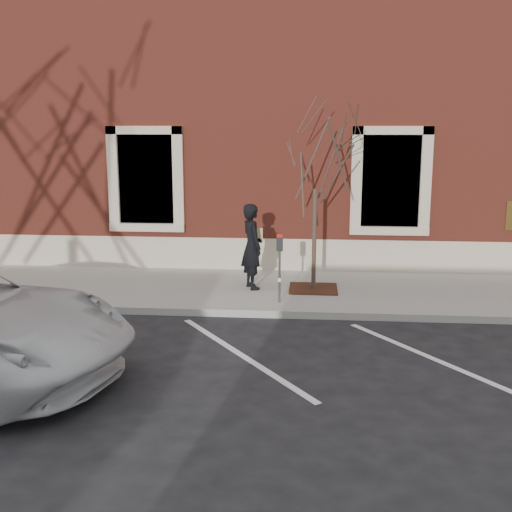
# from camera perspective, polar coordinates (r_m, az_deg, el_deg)

# --- Properties ---
(ground) EXTENTS (120.00, 120.00, 0.00)m
(ground) POSITION_cam_1_polar(r_m,az_deg,el_deg) (12.79, -0.24, -5.37)
(ground) COLOR #28282B
(ground) RESTS_ON ground
(sidewalk_near) EXTENTS (40.00, 3.50, 0.15)m
(sidewalk_near) POSITION_cam_1_polar(r_m,az_deg,el_deg) (14.45, 0.40, -3.07)
(sidewalk_near) COLOR gray
(sidewalk_near) RESTS_ON ground
(curb_near) EXTENTS (40.00, 0.12, 0.15)m
(curb_near) POSITION_cam_1_polar(r_m,az_deg,el_deg) (12.72, -0.26, -5.12)
(curb_near) COLOR #9E9E99
(curb_near) RESTS_ON ground
(parking_stripes) EXTENTS (28.00, 4.40, 0.01)m
(parking_stripes) POSITION_cam_1_polar(r_m,az_deg,el_deg) (10.72, -1.33, -8.79)
(parking_stripes) COLOR silver
(parking_stripes) RESTS_ON ground
(building_civic) EXTENTS (40.00, 8.62, 8.00)m
(building_civic) POSITION_cam_1_polar(r_m,az_deg,el_deg) (19.95, 1.84, 12.36)
(building_civic) COLOR maroon
(building_civic) RESTS_ON ground
(man) EXTENTS (0.71, 0.82, 1.89)m
(man) POSITION_cam_1_polar(r_m,az_deg,el_deg) (14.14, -0.36, 0.86)
(man) COLOR black
(man) RESTS_ON sidewalk_near
(parking_meter) EXTENTS (0.13, 0.10, 1.43)m
(parking_meter) POSITION_cam_1_polar(r_m,az_deg,el_deg) (12.98, 2.11, 0.07)
(parking_meter) COLOR #595B60
(parking_meter) RESTS_ON sidewalk_near
(tree_grate) EXTENTS (1.06, 1.06, 0.03)m
(tree_grate) POSITION_cam_1_polar(r_m,az_deg,el_deg) (14.30, 5.11, -2.90)
(tree_grate) COLOR #461D16
(tree_grate) RESTS_ON sidewalk_near
(sapling) EXTENTS (2.43, 2.43, 4.04)m
(sapling) POSITION_cam_1_polar(r_m,az_deg,el_deg) (13.87, 5.33, 8.43)
(sapling) COLOR #4B3B2D
(sapling) RESTS_ON sidewalk_near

